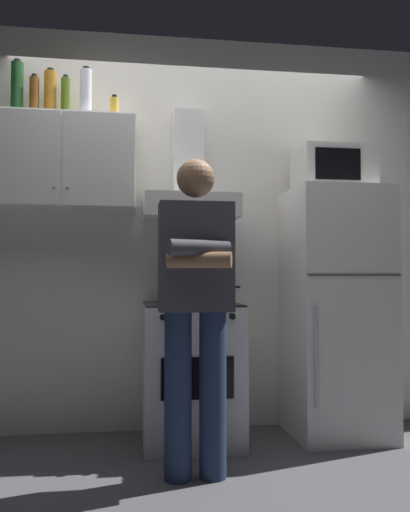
% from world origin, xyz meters
% --- Properties ---
extents(ground_plane, '(7.00, 7.00, 0.00)m').
position_xyz_m(ground_plane, '(0.00, 0.00, 0.00)').
color(ground_plane, '#4C4C51').
extents(back_wall_tiled, '(4.80, 0.10, 2.70)m').
position_xyz_m(back_wall_tiled, '(0.00, 0.60, 1.35)').
color(back_wall_tiled, silver).
rests_on(back_wall_tiled, ground_plane).
extents(upper_cabinet, '(0.90, 0.37, 0.60)m').
position_xyz_m(upper_cabinet, '(-0.85, 0.37, 1.75)').
color(upper_cabinet, white).
extents(stove_oven, '(0.60, 0.62, 0.87)m').
position_xyz_m(stove_oven, '(-0.05, 0.25, 0.43)').
color(stove_oven, white).
rests_on(stove_oven, ground_plane).
extents(range_hood, '(0.60, 0.44, 0.75)m').
position_xyz_m(range_hood, '(-0.05, 0.38, 1.60)').
color(range_hood, white).
extents(refrigerator, '(0.60, 0.62, 1.60)m').
position_xyz_m(refrigerator, '(0.90, 0.25, 0.80)').
color(refrigerator, white).
rests_on(refrigerator, ground_plane).
extents(microwave, '(0.48, 0.37, 0.28)m').
position_xyz_m(microwave, '(0.90, 0.27, 1.74)').
color(microwave, silver).
rests_on(microwave, refrigerator).
extents(person_standing, '(0.38, 0.33, 1.64)m').
position_xyz_m(person_standing, '(-0.10, -0.36, 0.90)').
color(person_standing, navy).
rests_on(person_standing, ground_plane).
extents(cooking_pot, '(0.32, 0.22, 0.11)m').
position_xyz_m(cooking_pot, '(0.08, 0.13, 0.93)').
color(cooking_pot, '#B7BABF').
rests_on(cooking_pot, stove_oven).
extents(bottle_vodka_clear, '(0.07, 0.07, 0.32)m').
position_xyz_m(bottle_vodka_clear, '(-0.72, 0.35, 2.21)').
color(bottle_vodka_clear, silver).
rests_on(bottle_vodka_clear, upper_cabinet).
extents(bottle_spice_jar, '(0.06, 0.06, 0.15)m').
position_xyz_m(bottle_spice_jar, '(-0.54, 0.34, 2.12)').
color(bottle_spice_jar, gold).
rests_on(bottle_spice_jar, upper_cabinet).
extents(bottle_liquor_amber, '(0.08, 0.08, 0.32)m').
position_xyz_m(bottle_liquor_amber, '(-0.95, 0.40, 2.20)').
color(bottle_liquor_amber, '#B7721E').
rests_on(bottle_liquor_amber, upper_cabinet).
extents(bottle_olive_oil, '(0.06, 0.06, 0.27)m').
position_xyz_m(bottle_olive_oil, '(-0.85, 0.38, 2.18)').
color(bottle_olive_oil, '#4C6B19').
rests_on(bottle_olive_oil, upper_cabinet).
extents(bottle_beer_brown, '(0.06, 0.06, 0.26)m').
position_xyz_m(bottle_beer_brown, '(-1.04, 0.35, 2.17)').
color(bottle_beer_brown, brown).
rests_on(bottle_beer_brown, upper_cabinet).
extents(bottle_wine_green, '(0.08, 0.08, 0.35)m').
position_xyz_m(bottle_wine_green, '(-1.15, 0.37, 2.22)').
color(bottle_wine_green, '#19471E').
rests_on(bottle_wine_green, upper_cabinet).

